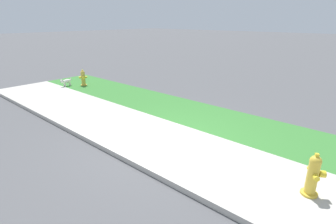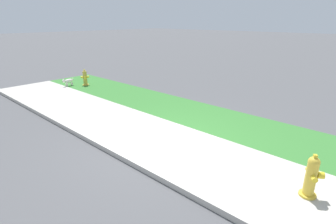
{
  "view_description": "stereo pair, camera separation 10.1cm",
  "coord_description": "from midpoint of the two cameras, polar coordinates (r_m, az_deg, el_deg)",
  "views": [
    {
      "loc": [
        3.84,
        -4.36,
        2.89
      ],
      "look_at": [
        -0.81,
        0.88,
        0.4
      ],
      "focal_mm": 28.0,
      "sensor_mm": 36.0,
      "label": 1
    },
    {
      "loc": [
        3.91,
        -4.29,
        2.89
      ],
      "look_at": [
        -0.81,
        0.88,
        0.4
      ],
      "focal_mm": 28.0,
      "sensor_mm": 36.0,
      "label": 2
    }
  ],
  "objects": [
    {
      "name": "ground_plane",
      "position": [
        6.49,
        -0.28,
        -6.89
      ],
      "size": [
        120.0,
        120.0,
        0.0
      ],
      "primitive_type": "plane",
      "color": "#515154"
    },
    {
      "name": "sidewalk_pavement",
      "position": [
        6.49,
        -0.28,
        -6.85
      ],
      "size": [
        18.0,
        2.28,
        0.01
      ],
      "primitive_type": "cube",
      "color": "#BCB7AD",
      "rests_on": "ground"
    },
    {
      "name": "grass_verge",
      "position": [
        8.14,
        10.2,
        -1.53
      ],
      "size": [
        18.0,
        2.16,
        0.01
      ],
      "primitive_type": "cube",
      "color": "#387A33",
      "rests_on": "ground"
    },
    {
      "name": "street_curb",
      "position": [
        5.72,
        -8.58,
        -10.35
      ],
      "size": [
        18.0,
        0.16,
        0.12
      ],
      "primitive_type": "cube",
      "color": "#BCB7AD",
      "rests_on": "ground"
    },
    {
      "name": "fire_hydrant_by_grass_verge",
      "position": [
        5.17,
        28.53,
        -12.03
      ],
      "size": [
        0.33,
        0.35,
        0.81
      ],
      "rotation": [
        0.0,
        0.0,
        5.28
      ],
      "color": "gold",
      "rests_on": "ground"
    },
    {
      "name": "fire_hydrant_near_corner",
      "position": [
        12.64,
        -18.2,
        7.04
      ],
      "size": [
        0.34,
        0.36,
        0.74
      ],
      "rotation": [
        0.0,
        0.0,
        4.23
      ],
      "color": "gold",
      "rests_on": "ground"
    },
    {
      "name": "small_white_dog",
      "position": [
        12.81,
        -21.52,
        6.22
      ],
      "size": [
        0.2,
        0.55,
        0.39
      ],
      "rotation": [
        0.0,
        0.0,
        4.77
      ],
      "color": "silver",
      "rests_on": "ground"
    }
  ]
}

